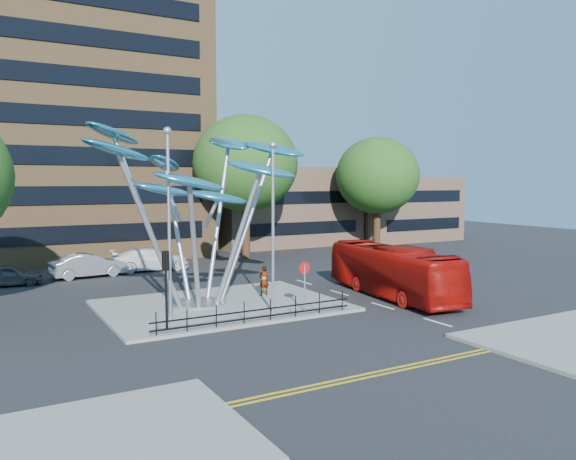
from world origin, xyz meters
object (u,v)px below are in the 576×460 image
leaf_sculpture (195,175)px  parked_car_left (9,275)px  traffic_light_island (166,273)px  red_bus (392,271)px  parked_car_mid (89,265)px  street_lamp_right (273,212)px  no_entry_sign_island (305,278)px  tree_right (245,164)px  parked_car_right (150,259)px  street_lamp_left (169,208)px  tree_far (377,176)px  pedestrian (264,281)px

leaf_sculpture → parked_car_left: (-8.23, 11.32, -6.20)m
traffic_light_island → parked_car_left: bearing=108.9°
red_bus → parked_car_mid: (-13.84, 15.26, -0.64)m
leaf_sculpture → street_lamp_right: size_ratio=1.53×
leaf_sculpture → no_entry_sign_island: size_ratio=5.19×
tree_right → traffic_light_island: tree_right is taller
street_lamp_right → no_entry_sign_island: (1.50, -0.48, -3.28)m
leaf_sculpture → parked_car_right: (1.23, 13.12, -6.06)m
street_lamp_left → parked_car_mid: street_lamp_left is taller
parked_car_mid → street_lamp_right: bearing=-166.0°
red_bus → parked_car_mid: red_bus is taller
tree_far → red_bus: size_ratio=1.03×
street_lamp_right → leaf_sculpture: bearing=124.9°
leaf_sculpture → parked_car_right: 14.50m
traffic_light_island → red_bus: 13.60m
leaf_sculpture → no_entry_sign_island: leaf_sculpture is taller
parked_car_right → street_lamp_left: bearing=172.4°
leaf_sculpture → parked_car_mid: 14.01m
tree_right → tree_far: bearing=0.0°
street_lamp_right → parked_car_left: size_ratio=2.09×
parked_car_left → tree_far: bearing=-75.7°
street_lamp_right → tree_right: bearing=68.5°
tree_right → no_entry_sign_island: size_ratio=4.94×
street_lamp_right → pedestrian: 5.85m
leaf_sculpture → parked_car_left: 15.31m
leaf_sculpture → red_bus: bearing=-16.1°
tree_right → street_lamp_left: bearing=-124.0°
traffic_light_island → parked_car_mid: 16.49m
tree_far → parked_car_mid: tree_far is taller
no_entry_sign_island → pedestrian: (-0.02, 4.38, -0.83)m
leaf_sculpture → parked_car_right: size_ratio=2.27×
street_lamp_right → parked_car_mid: size_ratio=1.66×
street_lamp_left → traffic_light_island: bearing=-116.6°
traffic_light_island → parked_car_left: size_ratio=0.86×
leaf_sculpture → street_lamp_left: size_ratio=1.45×
street_lamp_left → parked_car_right: (3.66, 16.30, -4.54)m
pedestrian → parked_car_mid: bearing=-54.9°
no_entry_sign_island → pedestrian: 4.46m
tree_right → pedestrian: bearing=-111.7°
traffic_light_island → red_bus: traffic_light_island is taller
traffic_light_island → street_lamp_right: bearing=5.2°
tree_right → red_bus: tree_right is taller
parked_car_mid → parked_car_right: (4.50, 0.92, -0.01)m
tree_right → leaf_sculpture: 18.37m
no_entry_sign_island → parked_car_left: size_ratio=0.62×
tree_far → parked_car_left: bearing=-172.9°
leaf_sculpture → street_lamp_right: 4.83m
street_lamp_right → traffic_light_island: street_lamp_right is taller
red_bus → traffic_light_island: bearing=-168.1°
street_lamp_right → pedestrian: size_ratio=4.94×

